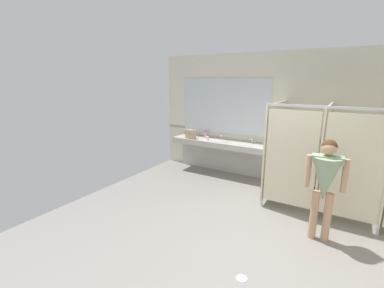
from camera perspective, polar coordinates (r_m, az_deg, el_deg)
name	(u,v)px	position (r m, az deg, el deg)	size (l,w,h in m)	color
ground_plane	(245,242)	(4.33, 11.44, -20.17)	(6.71, 5.98, 0.10)	gray
wall_back	(291,119)	(6.33, 20.81, 5.08)	(6.71, 0.12, 2.97)	beige
wall_back_tile_band	(289,138)	(6.34, 20.37, 1.14)	(6.71, 0.01, 0.06)	#9E937F
vanity_counter	(220,149)	(6.73, 6.09, -1.01)	(2.43, 0.55, 0.98)	#B2ADA3
mirror_panel	(224,106)	(6.72, 7.06, 8.19)	(2.33, 0.02, 1.37)	silver
bathroom_stalls	(352,159)	(5.28, 31.60, -2.81)	(2.82, 1.54, 1.96)	beige
person_standing	(325,179)	(4.24, 27.05, -6.81)	(0.55, 0.43, 1.55)	tan
handbag	(191,134)	(6.80, -0.31, 2.28)	(0.25, 0.13, 0.36)	tan
soap_dispenser	(205,134)	(6.94, 2.94, 2.12)	(0.07, 0.07, 0.19)	#D899B2
paper_cup	(207,138)	(6.65, 3.36, 1.28)	(0.07, 0.07, 0.09)	white
floor_drain_cover	(242,278)	(3.63, 10.75, -26.80)	(0.14, 0.14, 0.01)	#B7BABF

